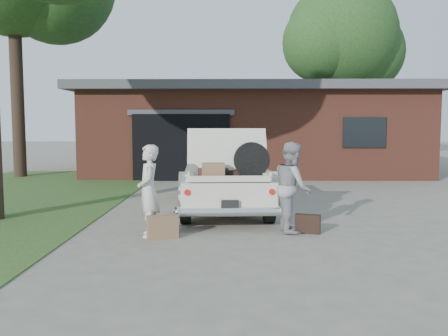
{
  "coord_description": "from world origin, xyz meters",
  "views": [
    {
      "loc": [
        0.1,
        -7.59,
        1.85
      ],
      "look_at": [
        0.0,
        0.6,
        1.1
      ],
      "focal_mm": 38.0,
      "sensor_mm": 36.0,
      "label": 1
    }
  ],
  "objects": [
    {
      "name": "suitcase_left",
      "position": [
        -0.99,
        -0.03,
        0.19
      ],
      "size": [
        0.52,
        0.33,
        0.39
      ],
      "primitive_type": "cube",
      "rotation": [
        0.0,
        0.0,
        0.38
      ],
      "color": "#8A6346",
      "rests_on": "ground"
    },
    {
      "name": "tree_right",
      "position": [
        5.81,
        16.76,
        6.03
      ],
      "size": [
        6.39,
        5.56,
        9.08
      ],
      "color": "#38281E",
      "rests_on": "ground"
    },
    {
      "name": "suitcase_right",
      "position": [
        1.43,
        0.39,
        0.16
      ],
      "size": [
        0.44,
        0.25,
        0.32
      ],
      "primitive_type": "cube",
      "rotation": [
        0.0,
        0.0,
        -0.3
      ],
      "color": "black",
      "rests_on": "ground"
    },
    {
      "name": "woman_right",
      "position": [
        1.18,
        0.55,
        0.78
      ],
      "size": [
        0.65,
        0.81,
        1.56
      ],
      "primitive_type": "imported",
      "rotation": [
        0.0,
        0.0,
        1.66
      ],
      "color": "gray",
      "rests_on": "ground"
    },
    {
      "name": "woman_left",
      "position": [
        -1.24,
        0.15,
        0.76
      ],
      "size": [
        0.48,
        0.62,
        1.52
      ],
      "primitive_type": "imported",
      "rotation": [
        0.0,
        0.0,
        -1.35
      ],
      "color": "beige",
      "rests_on": "ground"
    },
    {
      "name": "house",
      "position": [
        0.98,
        11.47,
        1.67
      ],
      "size": [
        12.8,
        7.8,
        3.3
      ],
      "color": "brown",
      "rests_on": "ground"
    },
    {
      "name": "sedan",
      "position": [
        -0.03,
        2.68,
        0.67
      ],
      "size": [
        2.04,
        4.67,
        1.78
      ],
      "rotation": [
        0.0,
        0.0,
        0.06
      ],
      "color": "beige",
      "rests_on": "ground"
    },
    {
      "name": "ground",
      "position": [
        0.0,
        0.0,
        0.0
      ],
      "size": [
        90.0,
        90.0,
        0.0
      ],
      "primitive_type": "plane",
      "color": "gray",
      "rests_on": "ground"
    }
  ]
}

